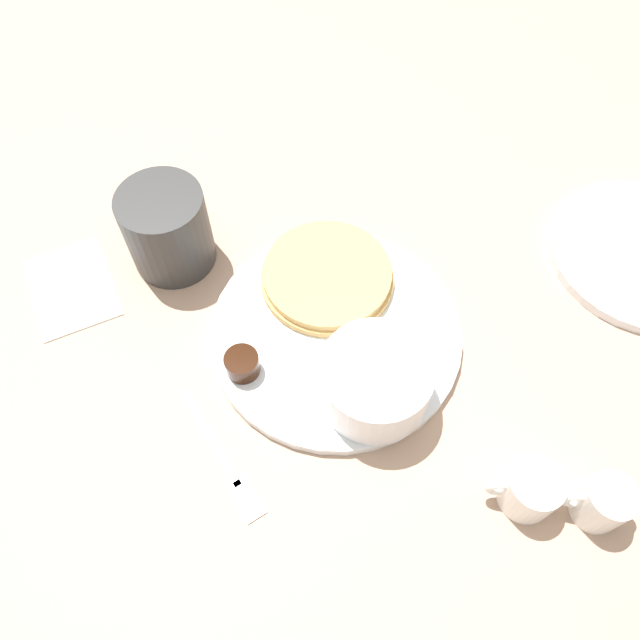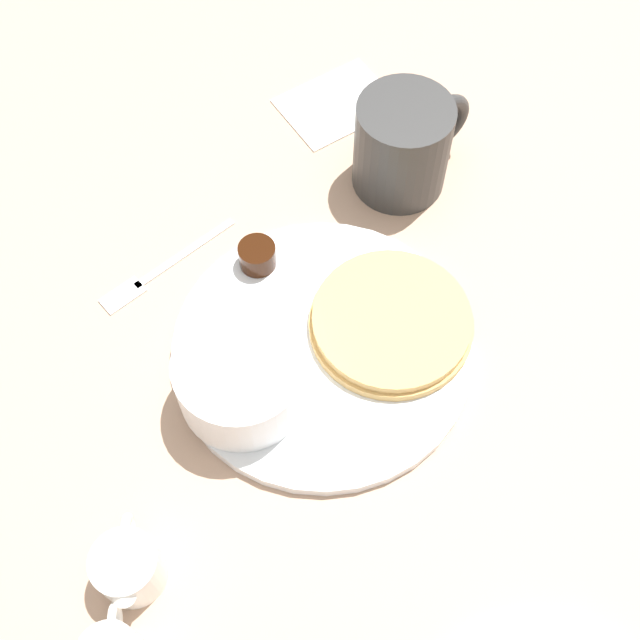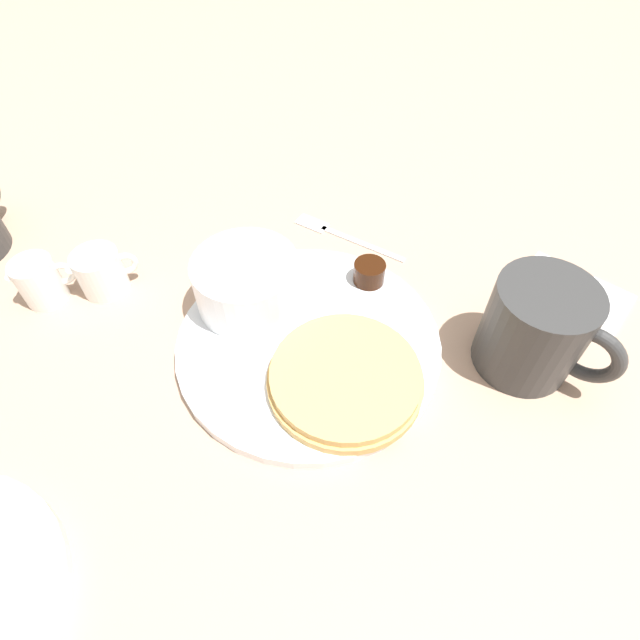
# 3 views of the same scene
# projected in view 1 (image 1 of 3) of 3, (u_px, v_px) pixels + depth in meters

# --- Properties ---
(ground_plane) EXTENTS (4.00, 4.00, 0.00)m
(ground_plane) POSITION_uv_depth(u_px,v_px,m) (336.00, 336.00, 0.65)
(ground_plane) COLOR tan
(plate) EXTENTS (0.26, 0.26, 0.01)m
(plate) POSITION_uv_depth(u_px,v_px,m) (336.00, 333.00, 0.64)
(plate) COLOR white
(plate) RESTS_ON ground_plane
(pancake_stack) EXTENTS (0.14, 0.14, 0.02)m
(pancake_stack) POSITION_uv_depth(u_px,v_px,m) (327.00, 276.00, 0.66)
(pancake_stack) COLOR tan
(pancake_stack) RESTS_ON plate
(bowl) EXTENTS (0.11, 0.11, 0.06)m
(bowl) POSITION_uv_depth(u_px,v_px,m) (375.00, 380.00, 0.58)
(bowl) COLOR white
(bowl) RESTS_ON plate
(syrup_cup) EXTENTS (0.03, 0.03, 0.02)m
(syrup_cup) POSITION_uv_depth(u_px,v_px,m) (242.00, 364.00, 0.61)
(syrup_cup) COLOR black
(syrup_cup) RESTS_ON plate
(butter_ramekin) EXTENTS (0.05, 0.05, 0.05)m
(butter_ramekin) POSITION_uv_depth(u_px,v_px,m) (367.00, 405.00, 0.58)
(butter_ramekin) COLOR white
(butter_ramekin) RESTS_ON plate
(coffee_mug) EXTENTS (0.12, 0.09, 0.10)m
(coffee_mug) POSITION_uv_depth(u_px,v_px,m) (167.00, 227.00, 0.66)
(coffee_mug) COLOR #333333
(coffee_mug) RESTS_ON ground_plane
(creamer_pitcher_near) EXTENTS (0.05, 0.06, 0.05)m
(creamer_pitcher_near) POSITION_uv_depth(u_px,v_px,m) (530.00, 490.00, 0.54)
(creamer_pitcher_near) COLOR white
(creamer_pitcher_near) RESTS_ON ground_plane
(creamer_pitcher_far) EXTENTS (0.05, 0.05, 0.05)m
(creamer_pitcher_far) POSITION_uv_depth(u_px,v_px,m) (603.00, 502.00, 0.53)
(creamer_pitcher_far) COLOR white
(creamer_pitcher_far) RESTS_ON ground_plane
(fork) EXTENTS (0.15, 0.03, 0.00)m
(fork) POSITION_uv_depth(u_px,v_px,m) (228.00, 467.00, 0.58)
(fork) COLOR silver
(fork) RESTS_ON ground_plane
(napkin) EXTENTS (0.13, 0.11, 0.00)m
(napkin) POSITION_uv_depth(u_px,v_px,m) (72.00, 287.00, 0.68)
(napkin) COLOR white
(napkin) RESTS_ON ground_plane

